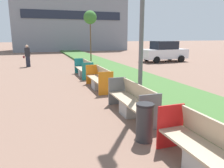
% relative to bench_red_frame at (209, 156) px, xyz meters
% --- Properties ---
extents(planter_grass_strip, '(2.80, 120.00, 0.18)m').
position_rel_bench_red_frame_xyz_m(planter_grass_strip, '(2.26, 7.82, -0.28)').
color(planter_grass_strip, '#426B33').
rests_on(planter_grass_strip, ground).
extents(building_backdrop, '(17.27, 7.79, 9.62)m').
position_rel_bench_red_frame_xyz_m(building_backdrop, '(3.06, 34.69, 4.44)').
color(building_backdrop, gray).
rests_on(building_backdrop, ground).
extents(bench_red_frame, '(0.65, 2.17, 0.94)m').
position_rel_bench_red_frame_xyz_m(bench_red_frame, '(0.00, 0.00, 0.00)').
color(bench_red_frame, '#9E9B96').
rests_on(bench_red_frame, ground).
extents(bench_grey_frame, '(0.65, 2.36, 0.94)m').
position_rel_bench_red_frame_xyz_m(bench_grey_frame, '(0.00, 3.10, 0.01)').
color(bench_grey_frame, '#9E9B96').
rests_on(bench_grey_frame, ground).
extents(bench_orange_frame, '(0.65, 2.28, 0.94)m').
position_rel_bench_red_frame_xyz_m(bench_orange_frame, '(0.00, 6.64, 0.00)').
color(bench_orange_frame, '#9E9B96').
rests_on(bench_orange_frame, ground).
extents(bench_teal_frame, '(0.65, 2.37, 0.94)m').
position_rel_bench_red_frame_xyz_m(bench_teal_frame, '(0.00, 9.89, 0.01)').
color(bench_teal_frame, '#9E9B96').
rests_on(bench_teal_frame, ground).
extents(litter_bin, '(0.40, 0.40, 0.88)m').
position_rel_bench_red_frame_xyz_m(litter_bin, '(-0.41, 1.50, 0.07)').
color(litter_bin, '#2D2D30').
rests_on(litter_bin, ground).
extents(sapling_tree_far, '(1.10, 1.10, 4.39)m').
position_rel_bench_red_frame_xyz_m(sapling_tree_far, '(1.92, 15.98, 3.41)').
color(sapling_tree_far, brown).
rests_on(sapling_tree_far, ground).
extents(pedestrian_walking, '(0.53, 0.24, 1.66)m').
position_rel_bench_red_frame_xyz_m(pedestrian_walking, '(-3.20, 15.22, 0.47)').
color(pedestrian_walking, '#232633').
rests_on(pedestrian_walking, ground).
extents(parked_car_distant, '(4.28, 2.00, 1.86)m').
position_rel_bench_red_frame_xyz_m(parked_car_distant, '(8.43, 14.77, 0.54)').
color(parked_car_distant, silver).
rests_on(parked_car_distant, ground).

